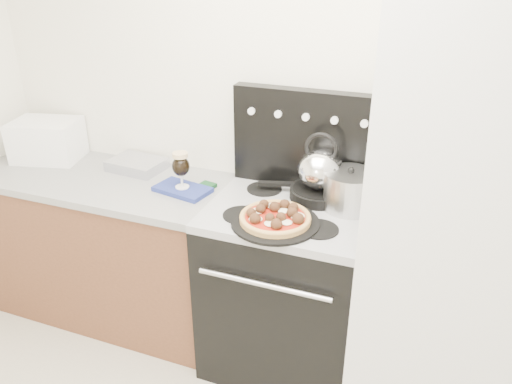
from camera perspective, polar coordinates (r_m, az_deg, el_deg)
The scene contains 16 objects.
room_shell at distance 1.53m, azimuth -8.70°, elevation -4.74°, with size 3.52×3.01×2.52m.
base_cabinet at distance 3.09m, azimuth -16.35°, elevation -6.20°, with size 1.45×0.60×0.86m, color brown.
countertop at distance 2.89m, azimuth -17.45°, elevation 1.40°, with size 1.48×0.63×0.04m, color #969696.
stove_body at distance 2.63m, azimuth 3.51°, elevation -11.13°, with size 0.76×0.65×0.88m, color black.
cooktop at distance 2.38m, azimuth 3.80°, elevation -2.25°, with size 0.76×0.65×0.04m, color #ADADB2.
backguard at distance 2.51m, azimuth 5.87°, elevation 5.98°, with size 0.76×0.08×0.50m, color black.
fridge at distance 2.26m, azimuth 20.88°, elevation -4.25°, with size 0.64×0.68×1.90m, color silver.
toaster_oven at distance 3.19m, azimuth -22.75°, elevation 5.51°, with size 0.37×0.27×0.23m, color white.
foil_sheet at distance 2.90m, azimuth -13.43°, elevation 3.08°, with size 0.30×0.22×0.06m, color white.
oven_mitt at distance 2.59m, azimuth -8.40°, elevation 0.29°, with size 0.28×0.16×0.02m, color navy.
beer_glass at distance 2.55m, azimuth -8.55°, elevation 2.50°, with size 0.09×0.09×0.19m, color black, non-canonical shape.
pizza_pan at distance 2.23m, azimuth 2.20°, elevation -3.45°, with size 0.40×0.40×0.01m, color black.
pizza at distance 2.22m, azimuth 2.21°, elevation -2.80°, with size 0.32×0.32×0.05m, color #F0BD6E, non-canonical shape.
skillet at distance 2.47m, azimuth 7.15°, elevation -0.14°, with size 0.28×0.28×0.05m, color black.
tea_kettle at distance 2.41m, azimuth 7.34°, elevation 2.98°, with size 0.22×0.22×0.24m, color silver, non-canonical shape.
stock_pot at distance 2.36m, azimuth 10.61°, elevation 0.04°, with size 0.24×0.24×0.17m, color silver.
Camera 1 is at (0.68, -0.84, 2.02)m, focal length 35.00 mm.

